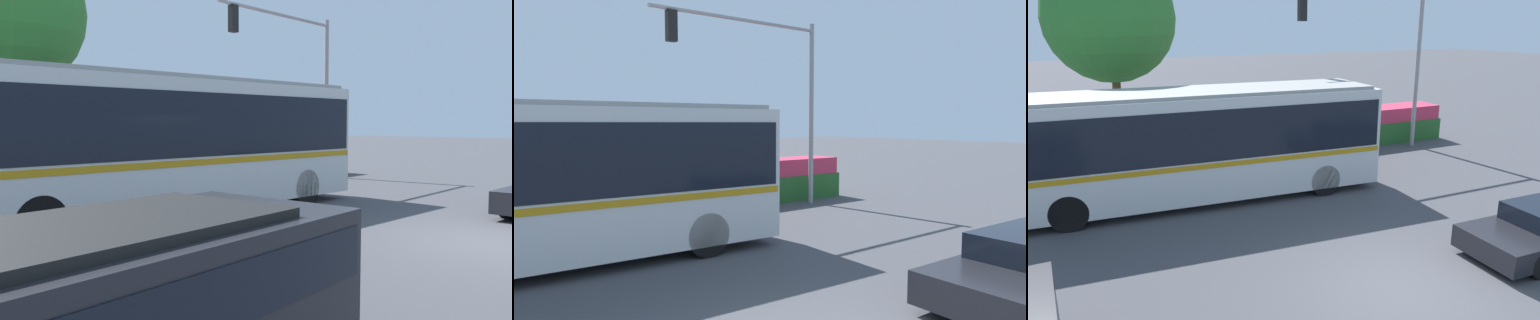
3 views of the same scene
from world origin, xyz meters
TOP-DOWN VIEW (x-y plane):
  - traffic_light_pole at (6.32, 9.40)m, footprint 6.35×0.24m
  - flowering_hedge at (4.95, 10.69)m, footprint 10.34×1.49m

SIDE VIEW (x-z plane):
  - flowering_hedge at x=4.95m, z-range -0.01..1.57m
  - traffic_light_pole at x=6.32m, z-range 1.18..7.71m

